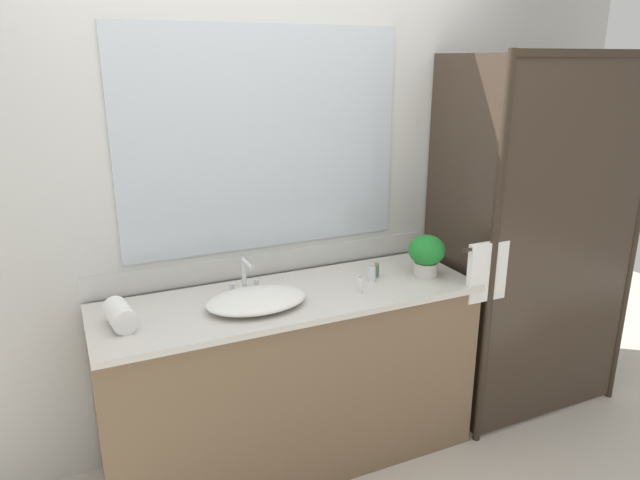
{
  "coord_description": "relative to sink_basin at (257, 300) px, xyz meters",
  "views": [
    {
      "loc": [
        -0.93,
        -2.34,
        1.96
      ],
      "look_at": [
        0.15,
        0.0,
        1.15
      ],
      "focal_mm": 32.73,
      "sensor_mm": 36.0,
      "label": 1
    }
  ],
  "objects": [
    {
      "name": "ground_plane",
      "position": [
        0.19,
        0.06,
        -0.93
      ],
      "size": [
        8.0,
        8.0,
        0.0
      ],
      "primitive_type": "plane",
      "color": "beige"
    },
    {
      "name": "wall_back_with_mirror",
      "position": [
        0.19,
        0.4,
        0.38
      ],
      "size": [
        4.4,
        0.06,
        2.6
      ],
      "color": "silver",
      "rests_on": "ground_plane"
    },
    {
      "name": "vanity_cabinet",
      "position": [
        0.19,
        0.07,
        -0.48
      ],
      "size": [
        1.8,
        0.58,
        0.9
      ],
      "color": "brown",
      "rests_on": "ground_plane"
    },
    {
      "name": "shower_enclosure",
      "position": [
        1.46,
        -0.13,
        0.09
      ],
      "size": [
        1.2,
        0.59,
        2.0
      ],
      "color": "#2D2319",
      "rests_on": "ground_plane"
    },
    {
      "name": "sink_basin",
      "position": [
        0.0,
        0.0,
        0.0
      ],
      "size": [
        0.46,
        0.31,
        0.06
      ],
      "primitive_type": "ellipsoid",
      "color": "white",
      "rests_on": "vanity_cabinet"
    },
    {
      "name": "faucet",
      "position": [
        0.0,
        0.17,
        0.03
      ],
      "size": [
        0.17,
        0.14,
        0.17
      ],
      "color": "silver",
      "rests_on": "vanity_cabinet"
    },
    {
      "name": "potted_plant",
      "position": [
        0.9,
        0.0,
        0.09
      ],
      "size": [
        0.18,
        0.18,
        0.21
      ],
      "color": "beige",
      "rests_on": "vanity_cabinet"
    },
    {
      "name": "amenity_bottle_shampoo",
      "position": [
        0.67,
        0.1,
        0.01
      ],
      "size": [
        0.03,
        0.03,
        0.08
      ],
      "color": "#4C7056",
      "rests_on": "vanity_cabinet"
    },
    {
      "name": "amenity_bottle_conditioner",
      "position": [
        0.49,
        -0.05,
        0.01
      ],
      "size": [
        0.02,
        0.02,
        0.09
      ],
      "color": "white",
      "rests_on": "vanity_cabinet"
    },
    {
      "name": "amenity_bottle_body_wash",
      "position": [
        0.62,
        0.06,
        0.01
      ],
      "size": [
        0.03,
        0.03,
        0.09
      ],
      "color": "silver",
      "rests_on": "vanity_cabinet"
    },
    {
      "name": "rolled_towel_near_edge",
      "position": [
        -0.57,
        0.04,
        0.02
      ],
      "size": [
        0.13,
        0.2,
        0.1
      ],
      "primitive_type": "cylinder",
      "rotation": [
        1.57,
        0.0,
        0.13
      ],
      "color": "white",
      "rests_on": "vanity_cabinet"
    }
  ]
}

